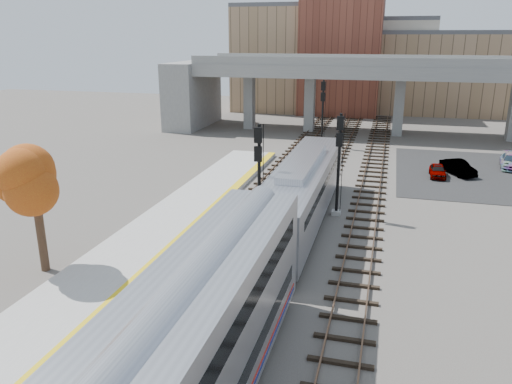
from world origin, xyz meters
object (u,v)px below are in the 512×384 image
at_px(signal_mast_far, 322,114).
at_px(car_b, 458,167).
at_px(signal_mast_mid, 338,166).
at_px(locomotive, 302,190).
at_px(car_a, 438,171).
at_px(car_c, 511,161).
at_px(tree, 33,177).
at_px(signal_mast_near, 259,184).

distance_m(signal_mast_far, car_b, 16.17).
bearing_deg(signal_mast_mid, locomotive, -131.69).
bearing_deg(car_a, signal_mast_mid, -121.88).
xyz_separation_m(car_a, car_c, (6.81, 4.99, 0.09)).
distance_m(tree, car_b, 34.81).
xyz_separation_m(signal_mast_near, tree, (-9.72, -7.15, 1.62)).
relative_size(signal_mast_far, car_a, 2.23).
height_order(signal_mast_near, tree, signal_mast_near).
bearing_deg(signal_mast_mid, car_a, 58.15).
height_order(locomotive, signal_mast_mid, signal_mast_mid).
bearing_deg(signal_mast_near, locomotive, 55.63).
height_order(tree, car_c, tree).
xyz_separation_m(signal_mast_mid, car_c, (14.24, 16.95, -2.77)).
xyz_separation_m(signal_mast_mid, signal_mast_far, (-4.10, 21.92, 0.20)).
bearing_deg(car_b, tree, -160.26).
bearing_deg(locomotive, tree, -139.14).
bearing_deg(locomotive, car_c, 49.77).
bearing_deg(signal_mast_mid, car_b, 55.15).
distance_m(signal_mast_near, signal_mast_mid, 6.71).
relative_size(signal_mast_near, car_a, 2.14).
height_order(tree, car_a, tree).
xyz_separation_m(locomotive, car_c, (16.24, 19.20, -1.59)).
height_order(signal_mast_far, tree, signal_mast_far).
bearing_deg(tree, car_b, 48.14).
bearing_deg(signal_mast_near, signal_mast_mid, 52.36).
distance_m(locomotive, signal_mast_far, 24.30).
distance_m(locomotive, car_a, 17.14).
bearing_deg(signal_mast_mid, tree, -137.94).
distance_m(signal_mast_near, car_a, 20.97).
bearing_deg(car_c, signal_mast_near, -121.53).
bearing_deg(tree, locomotive, 40.86).
bearing_deg(signal_mast_near, car_a, 56.28).
distance_m(signal_mast_far, car_c, 19.23).
xyz_separation_m(signal_mast_near, signal_mast_far, (0.00, 27.24, 0.20)).
distance_m(signal_mast_near, signal_mast_far, 27.24).
bearing_deg(car_a, signal_mast_near, -123.74).
relative_size(signal_mast_far, car_b, 1.86).
distance_m(signal_mast_near, car_c, 28.98).
relative_size(locomotive, signal_mast_far, 2.62).
bearing_deg(tree, car_c, 46.36).
bearing_deg(signal_mast_far, car_a, -40.83).
height_order(locomotive, car_a, locomotive).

